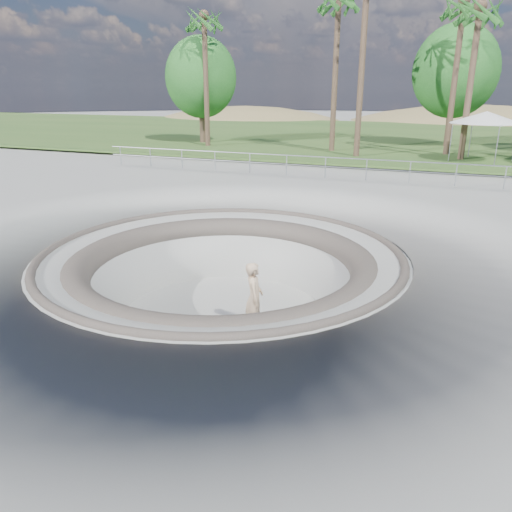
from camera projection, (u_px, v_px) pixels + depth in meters
name	position (u px, v px, depth m)	size (l,w,h in m)	color
ground	(222.00, 253.00, 14.09)	(180.00, 180.00, 0.00)	gray
skate_bowl	(223.00, 312.00, 14.68)	(14.00, 14.00, 4.10)	gray
grass_strip	(385.00, 136.00, 43.97)	(180.00, 36.00, 0.12)	#305220
distant_hills	(434.00, 178.00, 65.43)	(103.20, 45.00, 28.60)	olive
safety_railing	(325.00, 167.00, 24.44)	(25.00, 0.06, 1.03)	#989BA1
skateboard	(254.00, 332.00, 13.51)	(0.85, 0.54, 0.09)	olive
skater	(254.00, 298.00, 13.18)	(0.72, 0.47, 1.97)	tan
canopy_white	(486.00, 118.00, 28.44)	(5.07, 5.07, 2.82)	#989BA1
palm_a	(204.00, 24.00, 34.07)	(2.60, 2.60, 9.64)	brown
palm_b	(339.00, 5.00, 31.05)	(2.60, 2.60, 10.43)	brown
palm_d	(463.00, 10.00, 29.47)	(2.60, 2.60, 9.86)	brown
palm_e	(479.00, 16.00, 27.40)	(2.60, 2.60, 9.24)	brown
bushy_tree_left	(201.00, 78.00, 37.47)	(5.45, 4.95, 7.86)	brown
bushy_tree_mid	(455.00, 71.00, 34.85)	(5.86, 5.33, 8.46)	brown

